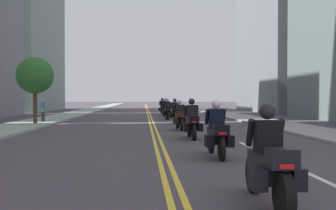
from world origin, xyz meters
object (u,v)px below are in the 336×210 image
traffic_cone_0 (265,126)px  motorcycle_4 (175,113)px  motorcycle_0 (269,165)px  motorcycle_5 (167,111)px  motorcycle_3 (180,117)px  traffic_cone_2 (268,128)px  motorcycle_7 (162,108)px  street_tree_0 (35,76)px  motorcycle_1 (217,134)px  motorcycle_2 (192,123)px  pedestrian_0 (43,111)px  motorcycle_6 (164,109)px

traffic_cone_0 → motorcycle_4: bearing=115.1°
motorcycle_0 → motorcycle_4: motorcycle_4 is taller
motorcycle_5 → motorcycle_3: bearing=-90.5°
traffic_cone_2 → motorcycle_5: bearing=105.1°
motorcycle_4 → traffic_cone_0: motorcycle_4 is taller
motorcycle_0 → motorcycle_5: size_ratio=1.06×
motorcycle_7 → street_tree_0: bearing=-117.0°
motorcycle_7 → motorcycle_5: bearing=-90.4°
motorcycle_1 → motorcycle_2: size_ratio=1.00×
motorcycle_0 → street_tree_0: size_ratio=0.55×
motorcycle_0 → motorcycle_2: bearing=90.8°
motorcycle_5 → motorcycle_7: 10.87m
motorcycle_4 → motorcycle_5: motorcycle_5 is taller
pedestrian_0 → motorcycle_6: bearing=119.3°
motorcycle_3 → motorcycle_1: bearing=-92.2°
motorcycle_3 → motorcycle_5: 10.38m
traffic_cone_0 → street_tree_0: 14.29m
traffic_cone_0 → traffic_cone_2: bearing=-100.1°
motorcycle_2 → motorcycle_4: bearing=89.3°
street_tree_0 → motorcycle_4: bearing=9.1°
motorcycle_4 → motorcycle_7: bearing=90.8°
traffic_cone_0 → pedestrian_0: pedestrian_0 is taller
pedestrian_0 → street_tree_0: 2.73m
motorcycle_0 → motorcycle_2: size_ratio=1.03×
pedestrian_0 → motorcycle_4: bearing=69.2°
street_tree_0 → motorcycle_5: bearing=35.0°
motorcycle_3 → motorcycle_6: 15.69m
motorcycle_1 → motorcycle_7: 31.08m
motorcycle_0 → motorcycle_1: size_ratio=1.03×
motorcycle_7 → street_tree_0: street_tree_0 is taller
motorcycle_4 → motorcycle_7: size_ratio=0.92×
traffic_cone_2 → motorcycle_7: bearing=98.4°
motorcycle_3 → street_tree_0: (-8.56, 4.41, 2.38)m
motorcycle_4 → pedestrian_0: bearing=179.0°
motorcycle_5 → motorcycle_2: bearing=-90.2°
motorcycle_0 → motorcycle_7: (0.03, 36.22, 0.02)m
motorcycle_2 → motorcycle_7: bearing=89.9°
traffic_cone_0 → motorcycle_5: bearing=107.5°
motorcycle_2 → pedestrian_0: size_ratio=1.38×
motorcycle_4 → motorcycle_7: motorcycle_7 is taller
motorcycle_1 → motorcycle_4: size_ratio=1.06×
motorcycle_1 → motorcycle_7: size_ratio=0.97×
motorcycle_1 → motorcycle_5: bearing=90.1°
traffic_cone_0 → street_tree_0: bearing=152.4°
motorcycle_5 → pedestrian_0: (-8.44, -4.37, 0.16)m
motorcycle_6 → pedestrian_0: (-8.48, -9.68, 0.15)m
motorcycle_7 → traffic_cone_0: (3.83, -23.33, -0.32)m
motorcycle_6 → motorcycle_7: (0.06, 5.55, -0.02)m
motorcycle_2 → motorcycle_4: size_ratio=1.06×
motorcycle_0 → pedestrian_0: (-8.51, 20.99, 0.19)m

